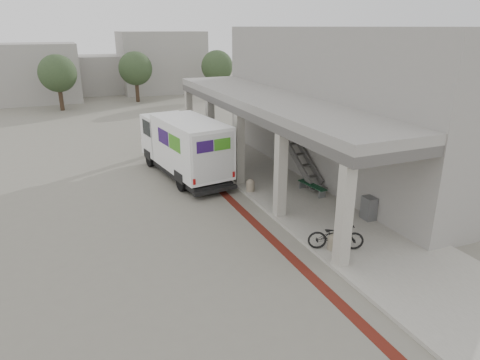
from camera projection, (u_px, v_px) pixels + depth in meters
name	position (u px, v px, depth m)	size (l,w,h in m)	color
ground	(234.00, 232.00, 15.47)	(120.00, 120.00, 0.00)	slate
bike_lane_stripe	(238.00, 207.00, 17.57)	(0.35, 40.00, 0.01)	#571911
sidewalk	(328.00, 213.00, 16.92)	(4.40, 28.00, 0.12)	gray
transit_building	(329.00, 105.00, 20.72)	(7.60, 17.00, 7.00)	gray
distant_backdrop	(79.00, 70.00, 44.60)	(28.00, 10.00, 6.50)	gray
tree_left	(58.00, 74.00, 36.81)	(3.20, 3.20, 4.80)	#38281C
tree_mid	(135.00, 69.00, 41.12)	(3.20, 3.20, 4.80)	#38281C
tree_right	(217.00, 67.00, 43.19)	(3.20, 3.20, 4.80)	#38281C
fedex_truck	(184.00, 145.00, 20.75)	(3.00, 7.12, 2.95)	black
bench	(312.00, 187.00, 18.69)	(0.54, 1.64, 0.38)	slate
bollard_near	(333.00, 241.00, 13.95)	(0.38, 0.38, 0.58)	gray
bollard_far	(250.00, 185.00, 18.91)	(0.37, 0.37, 0.56)	gray
utility_cabinet	(369.00, 208.00, 16.08)	(0.40, 0.53, 0.88)	slate
bicycle_black	(336.00, 236.00, 13.89)	(0.63, 1.81, 0.95)	black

